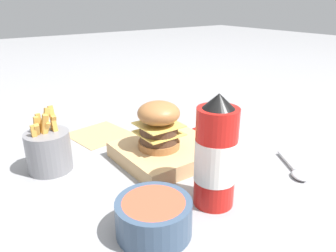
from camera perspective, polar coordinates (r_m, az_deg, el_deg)
ground_plane at (r=0.78m, az=5.88°, el=-6.87°), size 6.00×6.00×0.00m
serving_board at (r=0.80m, az=0.00°, el=-4.54°), size 0.23×0.20×0.04m
burger at (r=0.76m, az=-1.61°, el=0.22°), size 0.10×0.10×0.11m
ketchup_bottle at (r=0.60m, az=8.30°, el=-5.15°), size 0.08×0.08×0.22m
fries_basket at (r=0.79m, az=-20.10°, el=-3.93°), size 0.10×0.10×0.15m
side_bowl at (r=0.56m, az=-2.49°, el=-15.48°), size 0.13×0.13×0.06m
spoon at (r=0.79m, az=21.51°, el=-7.52°), size 0.09×0.13×0.01m
ketchup_puddle at (r=0.97m, az=5.87°, el=-0.85°), size 0.06×0.06×0.00m
parchment_square at (r=0.96m, az=-11.82°, el=-1.39°), size 0.17×0.17×0.00m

